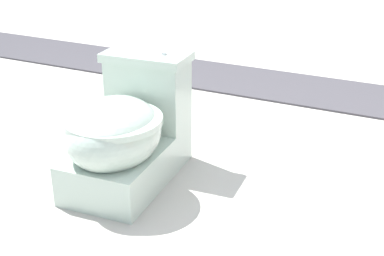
# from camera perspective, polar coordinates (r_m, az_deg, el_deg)

# --- Properties ---
(ground_plane) EXTENTS (14.00, 14.00, 0.00)m
(ground_plane) POSITION_cam_1_polar(r_m,az_deg,el_deg) (2.35, -5.23, -5.00)
(ground_plane) COLOR #B7B2A8
(gravel_strip) EXTENTS (0.56, 8.00, 0.01)m
(gravel_strip) POSITION_cam_1_polar(r_m,az_deg,el_deg) (3.36, 14.26, 3.64)
(gravel_strip) COLOR #423F44
(gravel_strip) RESTS_ON ground
(toilet) EXTENTS (0.65, 0.42, 0.52)m
(toilet) POSITION_cam_1_polar(r_m,az_deg,el_deg) (2.22, -7.05, -0.55)
(toilet) COLOR #B2C6B7
(toilet) RESTS_ON ground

